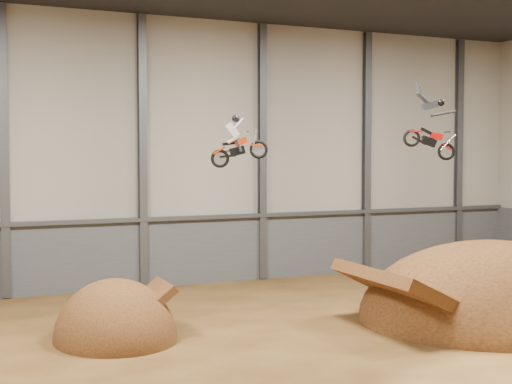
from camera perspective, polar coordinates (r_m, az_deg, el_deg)
floor at (r=25.18m, az=7.36°, el=-12.83°), size 40.00×40.00×0.00m
back_wall at (r=37.90m, az=-4.25°, el=3.21°), size 40.00×0.10×14.00m
lower_band_back at (r=38.15m, az=-4.17°, el=-4.70°), size 39.80×0.18×3.50m
steel_rail at (r=37.81m, az=-4.10°, el=-2.03°), size 39.80×0.35×0.20m
steel_column_1 at (r=35.69m, az=-19.51°, el=3.06°), size 0.40×0.36×13.90m
steel_column_2 at (r=36.75m, az=-9.07°, el=3.18°), size 0.40×0.36×13.90m
steel_column_3 at (r=38.94m, az=0.50°, el=3.21°), size 0.40×0.36×13.90m
steel_column_4 at (r=42.08m, az=8.84°, el=3.16°), size 0.40×0.36×13.90m
steel_column_5 at (r=45.98m, az=15.90°, el=3.06°), size 0.40×0.36×13.90m
takeoff_ramp at (r=27.51m, az=-11.17°, el=-11.50°), size 4.52×5.21×4.52m
landing_ramp at (r=31.72m, az=18.33°, el=-9.64°), size 11.40×10.09×6.58m
fmx_rider_a at (r=27.14m, az=-1.17°, el=4.45°), size 2.73×1.63×2.44m
fmx_rider_b at (r=28.80m, az=13.45°, el=5.49°), size 3.57×2.11×3.30m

